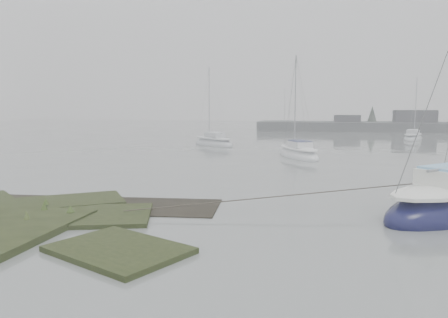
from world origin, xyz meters
TOP-DOWN VIEW (x-y plane):
  - ground at (0.00, 30.00)m, footprint 160.00×160.00m
  - sailboat_white at (4.16, 22.67)m, footprint 4.39×6.18m
  - sailboat_far_a at (-4.61, 31.41)m, footprint 5.71×5.46m
  - sailboat_far_b at (16.37, 43.16)m, footprint 3.60×5.80m
  - sailboat_far_c at (0.49, 63.63)m, footprint 5.44×4.16m

SIDE VIEW (x-z plane):
  - ground at x=0.00m, z-range 0.00..0.00m
  - sailboat_far_c at x=0.49m, z-range -3.50..3.96m
  - sailboat_far_b at x=16.37m, z-range -3.65..4.13m
  - sailboat_white at x=4.16m, z-range -3.93..4.45m
  - sailboat_far_a at x=-4.61m, z-range -3.94..4.46m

